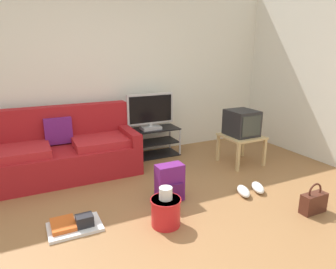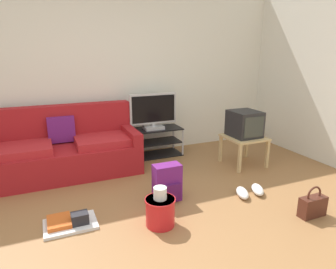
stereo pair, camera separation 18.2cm
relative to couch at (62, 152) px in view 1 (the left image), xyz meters
name	(u,v)px [view 1 (the left image)]	position (x,y,z in m)	size (l,w,h in m)	color
ground_plane	(164,239)	(0.63, -1.93, -0.34)	(9.00, 9.80, 0.02)	olive
wall_back	(94,72)	(0.63, 0.52, 1.02)	(9.00, 0.10, 2.70)	silver
wall_right	(327,72)	(3.68, -1.09, 1.02)	(0.10, 3.60, 2.70)	silver
couch	(62,152)	(0.00, 0.00, 0.00)	(1.99, 0.85, 0.91)	maroon
tv_stand	(150,142)	(1.38, 0.18, -0.10)	(0.91, 0.40, 0.45)	black
flat_tv	(150,112)	(1.38, 0.15, 0.40)	(0.76, 0.22, 0.57)	#B2B2B7
side_table	(241,140)	(2.47, -0.72, 0.04)	(0.54, 0.54, 0.44)	tan
crt_tv	(242,123)	(2.47, -0.70, 0.30)	(0.39, 0.44, 0.38)	#232326
backpack	(170,183)	(0.99, -1.30, -0.12)	(0.31, 0.24, 0.43)	#661E70
handbag	(314,202)	(2.24, -2.21, -0.21)	(0.29, 0.12, 0.33)	#4C2319
cleaning_bucket	(166,210)	(0.73, -1.74, -0.16)	(0.30, 0.30, 0.40)	red
sneakers_pair	(251,189)	(1.95, -1.57, -0.28)	(0.45, 0.32, 0.09)	white
floor_tray	(74,225)	(-0.09, -1.41, -0.29)	(0.50, 0.35, 0.14)	silver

